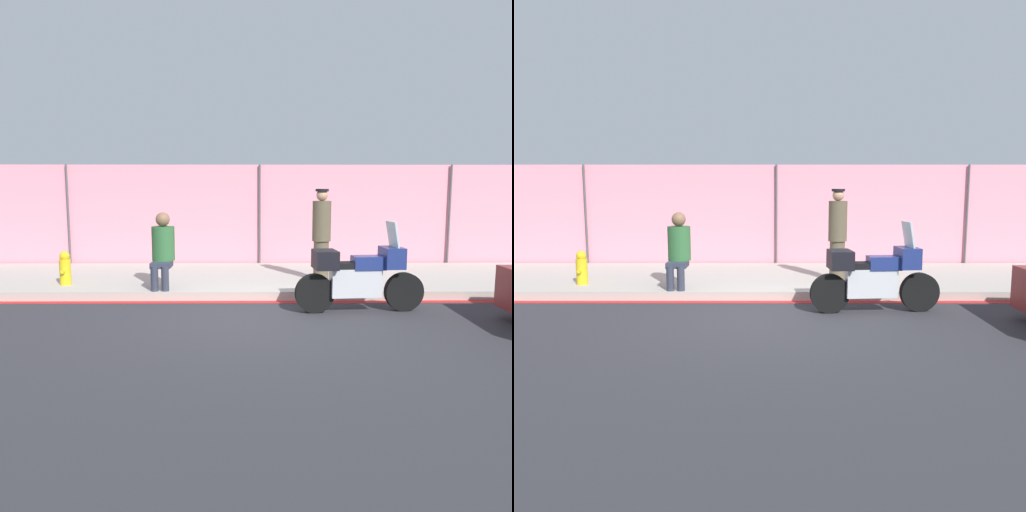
# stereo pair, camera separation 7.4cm
# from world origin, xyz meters

# --- Properties ---
(ground_plane) EXTENTS (120.00, 120.00, 0.00)m
(ground_plane) POSITION_xyz_m (0.00, 0.00, 0.00)
(ground_plane) COLOR #2D2D33
(sidewalk) EXTENTS (34.78, 3.52, 0.16)m
(sidewalk) POSITION_xyz_m (0.00, 3.04, 0.08)
(sidewalk) COLOR #ADA89E
(sidewalk) RESTS_ON ground_plane
(curb_paint_stripe) EXTENTS (34.78, 0.18, 0.01)m
(curb_paint_stripe) POSITION_xyz_m (0.00, 1.20, 0.00)
(curb_paint_stripe) COLOR red
(curb_paint_stripe) RESTS_ON ground_plane
(storefront_fence) EXTENTS (33.04, 0.17, 2.57)m
(storefront_fence) POSITION_xyz_m (0.00, 4.89, 1.29)
(storefront_fence) COLOR pink
(storefront_fence) RESTS_ON ground_plane
(motorcycle) EXTENTS (2.13, 0.59, 1.48)m
(motorcycle) POSITION_xyz_m (1.53, 0.49, 0.60)
(motorcycle) COLOR black
(motorcycle) RESTS_ON ground_plane
(officer_standing) EXTENTS (0.37, 0.37, 1.83)m
(officer_standing) POSITION_xyz_m (1.19, 2.46, 1.10)
(officer_standing) COLOR brown
(officer_standing) RESTS_ON sidewalk
(person_seated_on_curb) EXTENTS (0.43, 0.73, 1.40)m
(person_seated_on_curb) POSITION_xyz_m (-1.86, 1.78, 0.93)
(person_seated_on_curb) COLOR #2D3342
(person_seated_on_curb) RESTS_ON sidewalk
(fire_hydrant) EXTENTS (0.21, 0.26, 0.65)m
(fire_hydrant) POSITION_xyz_m (-3.78, 2.02, 0.48)
(fire_hydrant) COLOR gold
(fire_hydrant) RESTS_ON sidewalk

